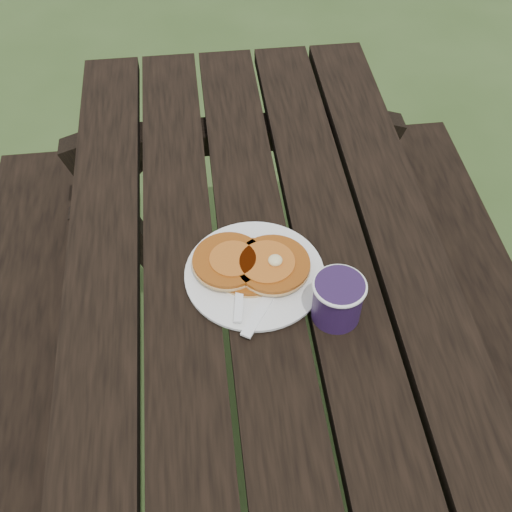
{
  "coord_description": "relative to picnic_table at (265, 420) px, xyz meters",
  "views": [
    {
      "loc": [
        -0.1,
        -0.65,
        1.71
      ],
      "look_at": [
        -0.01,
        0.12,
        0.8
      ],
      "focal_mm": 45.0,
      "sensor_mm": 36.0,
      "label": 1
    }
  ],
  "objects": [
    {
      "name": "ground",
      "position": [
        0.0,
        0.0,
        -0.37
      ],
      "size": [
        60.0,
        60.0,
        0.0
      ],
      "primitive_type": "plane",
      "color": "#2F431D",
      "rests_on": "ground"
    },
    {
      "name": "plate",
      "position": [
        -0.01,
        0.11,
        0.39
      ],
      "size": [
        0.31,
        0.31,
        0.01
      ],
      "primitive_type": "cylinder",
      "rotation": [
        0.0,
        0.0,
        0.2
      ],
      "color": "white",
      "rests_on": "picnic_table"
    },
    {
      "name": "knife",
      "position": [
        0.01,
        0.05,
        0.39
      ],
      "size": [
        0.11,
        0.16,
        0.0
      ],
      "primitive_type": "cube",
      "rotation": [
        0.0,
        0.0,
        -0.57
      ],
      "color": "white",
      "rests_on": "plate"
    },
    {
      "name": "coffee_cup",
      "position": [
        0.13,
        0.01,
        0.43
      ],
      "size": [
        0.1,
        0.1,
        0.09
      ],
      "rotation": [
        0.0,
        0.0,
        -0.1
      ],
      "color": "#27153A",
      "rests_on": "picnic_table"
    },
    {
      "name": "pancake_stack",
      "position": [
        -0.01,
        0.12,
        0.41
      ],
      "size": [
        0.22,
        0.16,
        0.04
      ],
      "rotation": [
        0.0,
        0.0,
        0.04
      ],
      "color": "#9F4D12",
      "rests_on": "plate"
    },
    {
      "name": "picnic_table",
      "position": [
        0.0,
        0.0,
        0.0
      ],
      "size": [
        1.36,
        1.8,
        0.75
      ],
      "color": "black",
      "rests_on": "ground"
    },
    {
      "name": "fork",
      "position": [
        -0.05,
        0.05,
        0.4
      ],
      "size": [
        0.06,
        0.16,
        0.01
      ],
      "primitive_type": null,
      "rotation": [
        0.0,
        0.0,
        -0.15
      ],
      "color": "white",
      "rests_on": "plate"
    }
  ]
}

